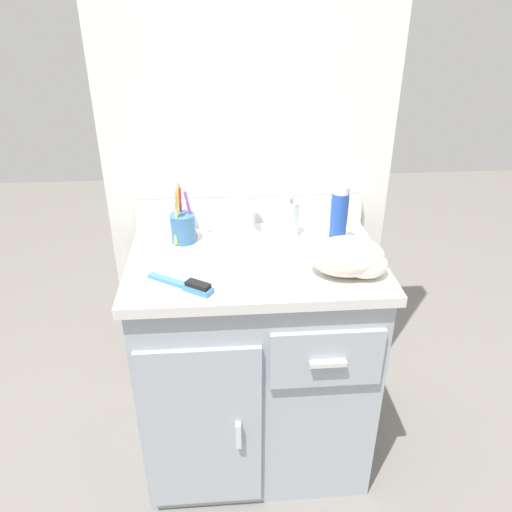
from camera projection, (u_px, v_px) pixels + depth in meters
name	position (u px, v px, depth m)	size (l,w,h in m)	color
ground_plane	(255.00, 447.00, 1.83)	(6.00, 6.00, 0.00)	slate
wall_back	(248.00, 128.00, 1.57)	(0.92, 0.08, 2.20)	silver
vanity	(255.00, 359.00, 1.63)	(0.74, 0.50, 0.79)	#9EA8B2
backsplash	(250.00, 212.00, 1.64)	(0.74, 0.02, 0.09)	silver
sink_faucet	(251.00, 219.00, 1.58)	(0.09, 0.09, 0.14)	silver
toothbrush_cup	(183.00, 226.00, 1.53)	(0.08, 0.09, 0.19)	teal
soap_dispenser	(289.00, 218.00, 1.56)	(0.06, 0.07, 0.15)	silver
shaving_cream_can	(339.00, 216.00, 1.50)	(0.05, 0.05, 0.19)	#234CB2
hairbrush	(188.00, 285.00, 1.30)	(0.18, 0.13, 0.03)	teal
hand_towel	(351.00, 258.00, 1.36)	(0.21, 0.15, 0.10)	beige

